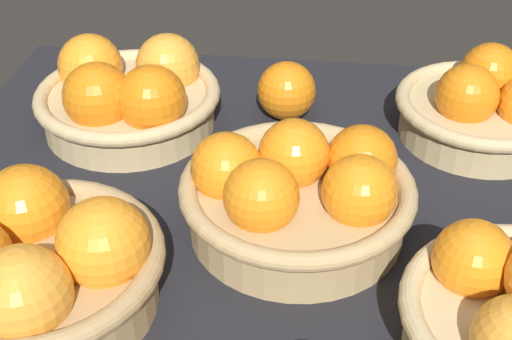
% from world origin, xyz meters
% --- Properties ---
extents(market_tray, '(0.84, 0.72, 0.03)m').
position_xyz_m(market_tray, '(0.00, 0.00, 0.01)').
color(market_tray, black).
rests_on(market_tray, ground).
extents(basket_center, '(0.24, 0.24, 0.11)m').
position_xyz_m(basket_center, '(-0.02, 0.04, 0.08)').
color(basket_center, tan).
rests_on(basket_center, market_tray).
extents(basket_near_right, '(0.23, 0.23, 0.11)m').
position_xyz_m(basket_near_right, '(0.21, -0.15, 0.07)').
color(basket_near_right, tan).
rests_on(basket_near_right, market_tray).
extents(basket_far_right, '(0.23, 0.23, 0.12)m').
position_xyz_m(basket_far_right, '(0.21, 0.18, 0.08)').
color(basket_far_right, tan).
rests_on(basket_far_right, market_tray).
extents(basket_near_left, '(0.21, 0.21, 0.11)m').
position_xyz_m(basket_near_left, '(-0.23, -0.17, 0.07)').
color(basket_near_left, tan).
rests_on(basket_near_left, market_tray).
extents(loose_orange_front_gap, '(0.08, 0.08, 0.08)m').
position_xyz_m(loose_orange_front_gap, '(0.02, -0.19, 0.07)').
color(loose_orange_front_gap, orange).
rests_on(loose_orange_front_gap, market_tray).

